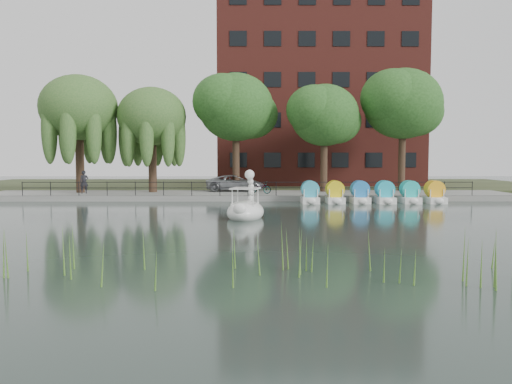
{
  "coord_description": "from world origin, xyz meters",
  "views": [
    {
      "loc": [
        0.31,
        -22.09,
        3.12
      ],
      "look_at": [
        0.5,
        4.0,
        1.3
      ],
      "focal_mm": 35.0,
      "sensor_mm": 36.0,
      "label": 1
    }
  ],
  "objects_px": {
    "minivan": "(235,182)",
    "bicycle": "(260,187)",
    "pedestrian": "(84,180)",
    "swan_boat": "(246,208)"
  },
  "relations": [
    {
      "from": "minivan",
      "to": "bicycle",
      "type": "distance_m",
      "value": 3.32
    },
    {
      "from": "minivan",
      "to": "bicycle",
      "type": "bearing_deg",
      "value": -145.84
    },
    {
      "from": "minivan",
      "to": "bicycle",
      "type": "relative_size",
      "value": 3.12
    },
    {
      "from": "pedestrian",
      "to": "swan_boat",
      "type": "xyz_separation_m",
      "value": [
        12.32,
        -12.1,
        -0.85
      ]
    },
    {
      "from": "minivan",
      "to": "bicycle",
      "type": "xyz_separation_m",
      "value": [
        1.96,
        -2.67,
        -0.25
      ]
    },
    {
      "from": "minivan",
      "to": "bicycle",
      "type": "height_order",
      "value": "minivan"
    },
    {
      "from": "minivan",
      "to": "swan_boat",
      "type": "xyz_separation_m",
      "value": [
        1.05,
        -14.62,
        -0.61
      ]
    },
    {
      "from": "minivan",
      "to": "pedestrian",
      "type": "height_order",
      "value": "pedestrian"
    },
    {
      "from": "bicycle",
      "to": "swan_boat",
      "type": "bearing_deg",
      "value": -163.79
    },
    {
      "from": "pedestrian",
      "to": "bicycle",
      "type": "bearing_deg",
      "value": -22.07
    }
  ]
}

